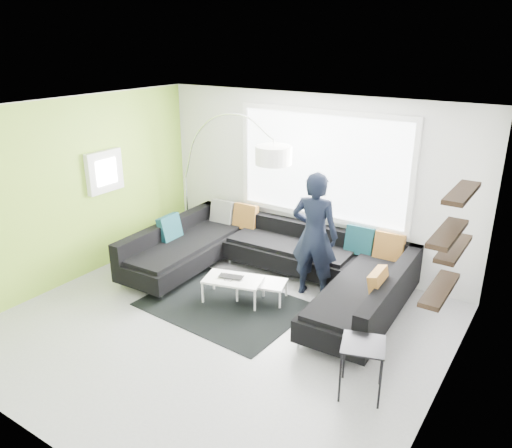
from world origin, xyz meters
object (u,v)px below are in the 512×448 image
(arc_lamp, at_px, (185,177))
(person, at_px, (315,235))
(laptop, at_px, (230,278))
(coffee_table, at_px, (248,289))
(side_table, at_px, (361,369))
(sectional_sofa, at_px, (267,266))

(arc_lamp, relative_size, person, 1.34)
(arc_lamp, bearing_deg, laptop, -22.64)
(coffee_table, distance_m, side_table, 2.37)
(coffee_table, relative_size, side_table, 1.73)
(laptop, bearing_deg, side_table, -35.99)
(person, bearing_deg, arc_lamp, -18.81)
(sectional_sofa, bearing_deg, arc_lamp, 158.97)
(sectional_sofa, distance_m, side_table, 2.55)
(side_table, bearing_deg, person, 130.65)
(arc_lamp, bearing_deg, side_table, -14.95)
(person, distance_m, laptop, 1.36)
(coffee_table, height_order, laptop, laptop)
(person, relative_size, laptop, 4.60)
(coffee_table, height_order, arc_lamp, arc_lamp)
(sectional_sofa, xyz_separation_m, laptop, (-0.24, -0.60, -0.02))
(sectional_sofa, xyz_separation_m, arc_lamp, (-2.19, 0.75, 0.87))
(coffee_table, distance_m, laptop, 0.32)
(coffee_table, height_order, side_table, side_table)
(coffee_table, bearing_deg, person, 28.60)
(sectional_sofa, relative_size, coffee_table, 3.82)
(coffee_table, bearing_deg, laptop, -155.54)
(arc_lamp, xyz_separation_m, person, (2.84, -0.50, -0.31))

